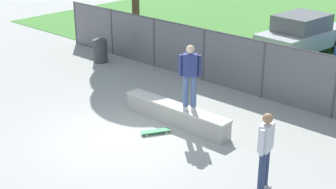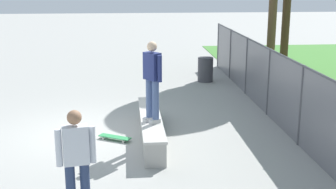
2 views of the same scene
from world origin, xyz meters
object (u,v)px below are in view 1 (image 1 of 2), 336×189
object	(u,v)px
skateboarder	(190,75)
trash_bin	(100,51)
car_silver	(302,34)
bystander	(265,149)
concrete_ledge	(176,114)
skateboard	(156,131)

from	to	relation	value
skateboarder	trash_bin	xyz separation A→B (m)	(-6.46, 2.30, -1.13)
car_silver	bystander	distance (m)	10.79
trash_bin	bystander	bearing A→B (deg)	-20.53
concrete_ledge	skateboarder	xyz separation A→B (m)	(0.46, 0.02, 1.29)
skateboarder	trash_bin	world-z (taller)	skateboarder
concrete_ledge	bystander	bearing A→B (deg)	-19.53
concrete_ledge	skateboard	size ratio (longest dim) A/B	4.43
concrete_ledge	trash_bin	bearing A→B (deg)	158.87
bystander	trash_bin	world-z (taller)	bystander
concrete_ledge	trash_bin	world-z (taller)	trash_bin
skateboarder	skateboard	size ratio (longest dim) A/B	2.29
skateboard	trash_bin	bearing A→B (deg)	152.23
skateboard	bystander	xyz separation A→B (m)	(3.65, -0.45, 0.94)
concrete_ledge	skateboard	xyz separation A→B (m)	(0.02, -0.85, -0.21)
skateboarder	car_silver	distance (m)	8.65
skateboard	trash_bin	world-z (taller)	trash_bin
bystander	skateboard	bearing A→B (deg)	172.97
concrete_ledge	car_silver	distance (m)	8.60
skateboard	car_silver	bearing A→B (deg)	94.62
concrete_ledge	bystander	world-z (taller)	bystander
skateboard	car_silver	size ratio (longest dim) A/B	0.18
car_silver	bystander	size ratio (longest dim) A/B	2.39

